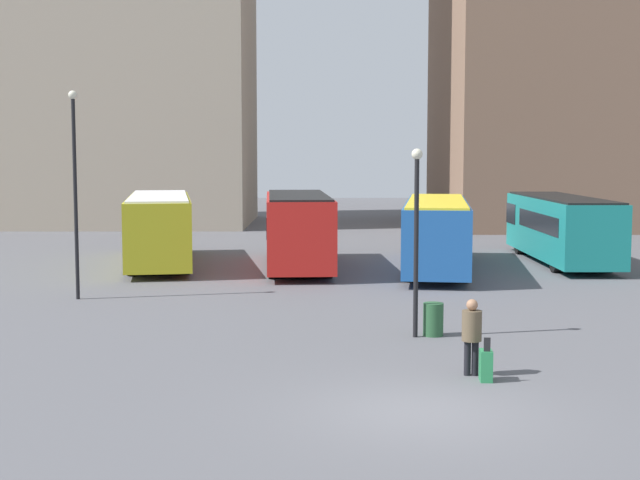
% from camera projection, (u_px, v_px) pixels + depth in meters
% --- Properties ---
extents(ground_plane, '(160.00, 160.00, 0.00)m').
position_uv_depth(ground_plane, '(418.00, 411.00, 16.13)').
color(ground_plane, '#56565B').
extents(bus_0, '(4.23, 10.82, 2.95)m').
position_uv_depth(bus_0, '(159.00, 227.00, 37.60)').
color(bus_0, gold).
rests_on(bus_0, ground_plane).
extents(bus_1, '(3.07, 9.61, 3.04)m').
position_uv_depth(bus_1, '(297.00, 228.00, 36.35)').
color(bus_1, red).
rests_on(bus_1, ground_plane).
extents(bus_2, '(3.87, 11.53, 2.83)m').
position_uv_depth(bus_2, '(436.00, 231.00, 35.93)').
color(bus_2, '#1E56A3').
rests_on(bus_2, ground_plane).
extents(bus_3, '(2.53, 10.62, 2.85)m').
position_uv_depth(bus_3, '(560.00, 226.00, 38.36)').
color(bus_3, '#19847F').
rests_on(bus_3, ground_plane).
extents(traveler, '(0.44, 0.44, 1.63)m').
position_uv_depth(traveler, '(471.00, 330.00, 18.68)').
color(traveler, black).
rests_on(traveler, ground_plane).
extents(suitcase, '(0.27, 0.42, 0.94)m').
position_uv_depth(suitcase, '(486.00, 365.00, 18.28)').
color(suitcase, '#28844C').
rests_on(suitcase, ground_plane).
extents(lamp_post_0, '(0.28, 0.28, 4.79)m').
position_uv_depth(lamp_post_0, '(416.00, 225.00, 22.45)').
color(lamp_post_0, black).
rests_on(lamp_post_0, ground_plane).
extents(lamp_post_1, '(0.28, 0.28, 6.65)m').
position_uv_depth(lamp_post_1, '(75.00, 180.00, 28.31)').
color(lamp_post_1, black).
rests_on(lamp_post_1, ground_plane).
extents(trash_bin, '(0.52, 0.52, 0.85)m').
position_uv_depth(trash_bin, '(433.00, 319.00, 22.84)').
color(trash_bin, '#285633').
rests_on(trash_bin, ground_plane).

